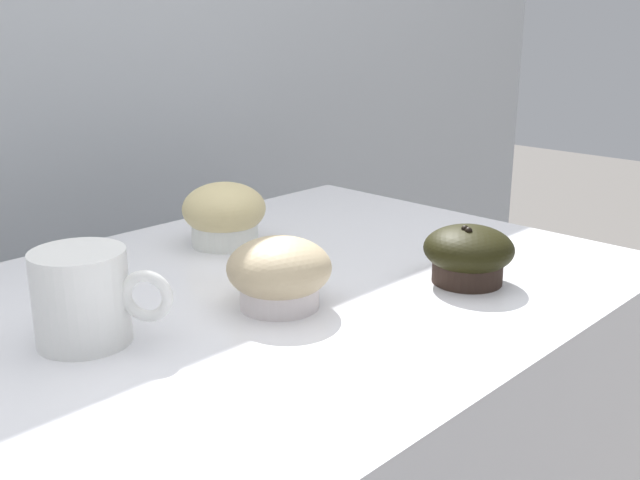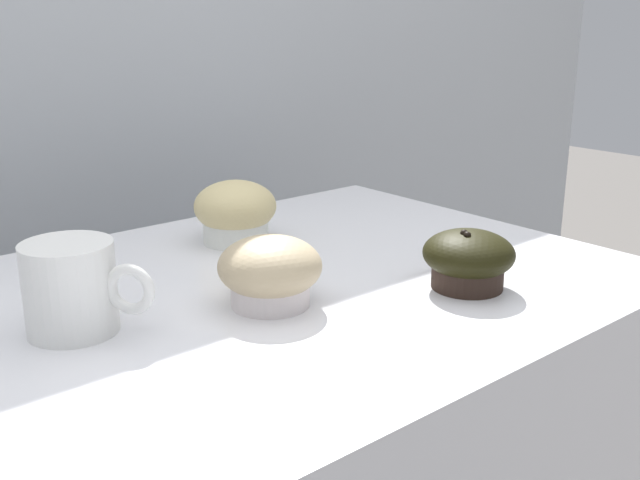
# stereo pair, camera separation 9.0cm
# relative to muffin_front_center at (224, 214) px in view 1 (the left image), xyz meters

# --- Properties ---
(muffin_front_center) EXTENTS (0.11, 0.11, 0.09)m
(muffin_front_center) POSITION_rel_muffin_front_center_xyz_m (0.00, 0.00, 0.00)
(muffin_front_center) COLOR white
(muffin_front_center) RESTS_ON display_counter
(muffin_back_left) EXTENTS (0.11, 0.11, 0.07)m
(muffin_back_left) POSITION_rel_muffin_front_center_xyz_m (0.10, -0.33, -0.01)
(muffin_back_left) COLOR black
(muffin_back_left) RESTS_ON display_counter
(muffin_back_right) EXTENTS (0.11, 0.11, 0.08)m
(muffin_back_right) POSITION_rel_muffin_front_center_xyz_m (-0.10, -0.22, -0.00)
(muffin_back_right) COLOR silver
(muffin_back_right) RESTS_ON display_counter
(coffee_cup) EXTENTS (0.10, 0.12, 0.09)m
(coffee_cup) POSITION_rel_muffin_front_center_xyz_m (-0.30, -0.15, 0.01)
(coffee_cup) COLOR white
(coffee_cup) RESTS_ON display_counter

